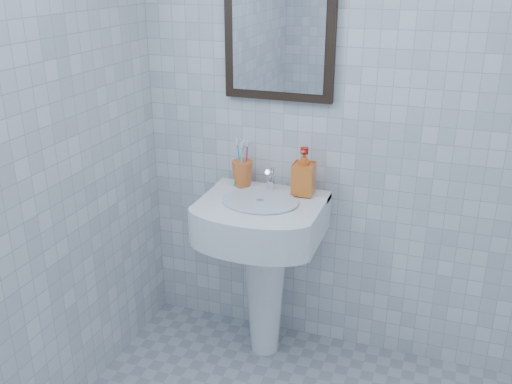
% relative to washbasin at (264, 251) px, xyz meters
% --- Properties ---
extents(wall_back, '(2.20, 0.02, 2.50)m').
position_rel_washbasin_xyz_m(wall_back, '(0.43, 0.21, 0.68)').
color(wall_back, white).
rests_on(wall_back, ground).
extents(washbasin, '(0.55, 0.40, 0.84)m').
position_rel_washbasin_xyz_m(washbasin, '(0.00, 0.00, 0.00)').
color(washbasin, white).
rests_on(washbasin, ground).
extents(faucet, '(0.05, 0.10, 0.11)m').
position_rel_washbasin_xyz_m(faucet, '(0.00, 0.10, 0.31)').
color(faucet, silver).
rests_on(faucet, washbasin).
extents(toothbrush_cup, '(0.13, 0.13, 0.12)m').
position_rel_washbasin_xyz_m(toothbrush_cup, '(-0.14, 0.11, 0.33)').
color(toothbrush_cup, orange).
rests_on(toothbrush_cup, washbasin).
extents(soap_dispenser, '(0.10, 0.10, 0.22)m').
position_rel_washbasin_xyz_m(soap_dispenser, '(0.15, 0.10, 0.38)').
color(soap_dispenser, '#E94E16').
rests_on(soap_dispenser, washbasin).
extents(wall_mirror, '(0.50, 0.04, 0.62)m').
position_rel_washbasin_xyz_m(wall_mirror, '(0.00, 0.20, 0.98)').
color(wall_mirror, black).
rests_on(wall_mirror, wall_back).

